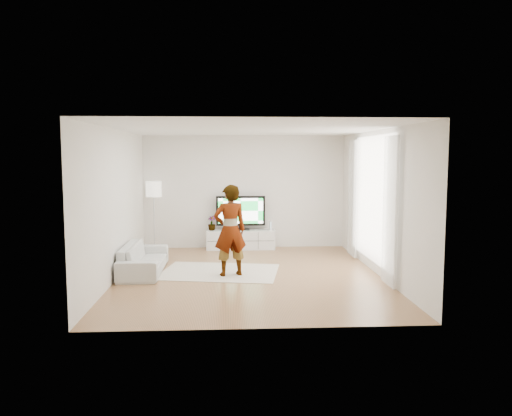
{
  "coord_description": "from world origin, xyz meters",
  "views": [
    {
      "loc": [
        -0.4,
        -9.45,
        2.31
      ],
      "look_at": [
        0.15,
        0.4,
        1.27
      ],
      "focal_mm": 35.0,
      "sensor_mm": 36.0,
      "label": 1
    }
  ],
  "objects": [
    {
      "name": "wall_right",
      "position": [
        2.5,
        0.0,
        1.4
      ],
      "size": [
        0.02,
        6.0,
        2.8
      ],
      "primitive_type": "cube",
      "color": "silver",
      "rests_on": "floor"
    },
    {
      "name": "television",
      "position": [
        -0.1,
        2.79,
        0.93
      ],
      "size": [
        1.21,
        0.24,
        0.84
      ],
      "color": "black",
      "rests_on": "media_console"
    },
    {
      "name": "window",
      "position": [
        2.48,
        0.3,
        1.45
      ],
      "size": [
        0.01,
        2.6,
        2.5
      ],
      "primitive_type": "cube",
      "color": "white",
      "rests_on": "wall_right"
    },
    {
      "name": "potted_plant",
      "position": [
        -0.82,
        2.77,
        0.65
      ],
      "size": [
        0.23,
        0.23,
        0.35
      ],
      "primitive_type": "imported",
      "rotation": [
        0.0,
        0.0,
        -0.18
      ],
      "color": "#3F7238",
      "rests_on": "media_console"
    },
    {
      "name": "media_console",
      "position": [
        -0.1,
        2.76,
        0.24
      ],
      "size": [
        1.68,
        0.48,
        0.47
      ],
      "color": "silver",
      "rests_on": "floor"
    },
    {
      "name": "curtain_near",
      "position": [
        2.4,
        -1.0,
        1.35
      ],
      "size": [
        0.04,
        0.7,
        2.6
      ],
      "primitive_type": "cube",
      "color": "white",
      "rests_on": "floor"
    },
    {
      "name": "player",
      "position": [
        -0.37,
        -0.01,
        0.89
      ],
      "size": [
        0.73,
        0.58,
        1.75
      ],
      "primitive_type": "imported",
      "rotation": [
        0.0,
        0.0,
        3.42
      ],
      "color": "#334772",
      "rests_on": "rug"
    },
    {
      "name": "rug",
      "position": [
        -0.58,
        0.3,
        0.01
      ],
      "size": [
        2.51,
        1.99,
        0.01
      ],
      "primitive_type": "cube",
      "rotation": [
        0.0,
        0.0,
        -0.17
      ],
      "color": "beige",
      "rests_on": "floor"
    },
    {
      "name": "floor",
      "position": [
        0.0,
        0.0,
        0.0
      ],
      "size": [
        6.0,
        6.0,
        0.0
      ],
      "primitive_type": "plane",
      "color": "#AD784E",
      "rests_on": "ground"
    },
    {
      "name": "sofa",
      "position": [
        -2.08,
        0.36,
        0.28
      ],
      "size": [
        0.77,
        1.94,
        0.56
      ],
      "primitive_type": "imported",
      "rotation": [
        0.0,
        0.0,
        1.58
      ],
      "color": "silver",
      "rests_on": "floor"
    },
    {
      "name": "wall_back",
      "position": [
        0.0,
        3.0,
        1.4
      ],
      "size": [
        5.0,
        0.02,
        2.8
      ],
      "primitive_type": "cube",
      "color": "silver",
      "rests_on": "floor"
    },
    {
      "name": "ceiling",
      "position": [
        0.0,
        0.0,
        2.8
      ],
      "size": [
        6.0,
        6.0,
        0.0
      ],
      "primitive_type": "plane",
      "color": "white",
      "rests_on": "wall_back"
    },
    {
      "name": "wall_left",
      "position": [
        -2.5,
        0.0,
        1.4
      ],
      "size": [
        0.02,
        6.0,
        2.8
      ],
      "primitive_type": "cube",
      "color": "silver",
      "rests_on": "floor"
    },
    {
      "name": "wall_front",
      "position": [
        0.0,
        -3.0,
        1.4
      ],
      "size": [
        5.0,
        0.02,
        2.8
      ],
      "primitive_type": "cube",
      "color": "silver",
      "rests_on": "floor"
    },
    {
      "name": "curtain_far",
      "position": [
        2.4,
        1.6,
        1.35
      ],
      "size": [
        0.04,
        0.7,
        2.6
      ],
      "primitive_type": "cube",
      "color": "white",
      "rests_on": "floor"
    },
    {
      "name": "game_console",
      "position": [
        0.64,
        2.76,
        0.58
      ],
      "size": [
        0.07,
        0.17,
        0.22
      ],
      "rotation": [
        0.0,
        0.0,
        0.1
      ],
      "color": "white",
      "rests_on": "media_console"
    },
    {
      "name": "floor_lamp",
      "position": [
        -2.2,
        2.67,
        1.43
      ],
      "size": [
        0.37,
        0.37,
        1.69
      ],
      "color": "silver",
      "rests_on": "floor"
    }
  ]
}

